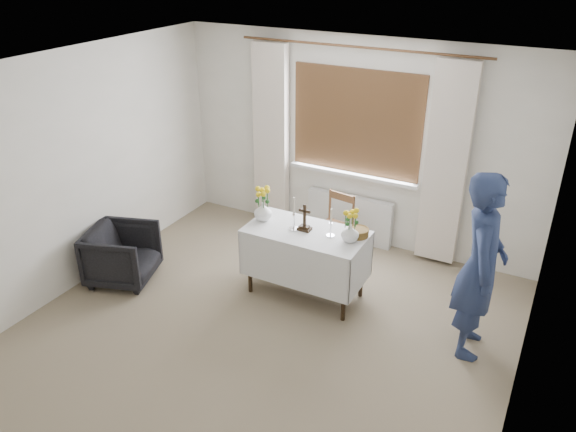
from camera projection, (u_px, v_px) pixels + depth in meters
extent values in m
plane|color=gray|center=(249.00, 349.00, 5.23)|extent=(5.00, 5.00, 0.00)
cube|color=white|center=(306.00, 263.00, 5.88)|extent=(1.24, 0.64, 0.76)
imported|color=black|center=(122.00, 255.00, 6.17)|extent=(0.87, 0.86, 0.63)
imported|color=navy|center=(481.00, 266.00, 4.88)|extent=(0.52, 0.70, 1.75)
cube|color=silver|center=(349.00, 218.00, 7.01)|extent=(1.10, 0.10, 0.60)
imported|color=white|center=(263.00, 211.00, 5.90)|extent=(0.22, 0.22, 0.20)
imported|color=white|center=(350.00, 233.00, 5.48)|extent=(0.22, 0.22, 0.18)
cylinder|color=brown|center=(358.00, 232.00, 5.60)|extent=(0.26, 0.26, 0.08)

